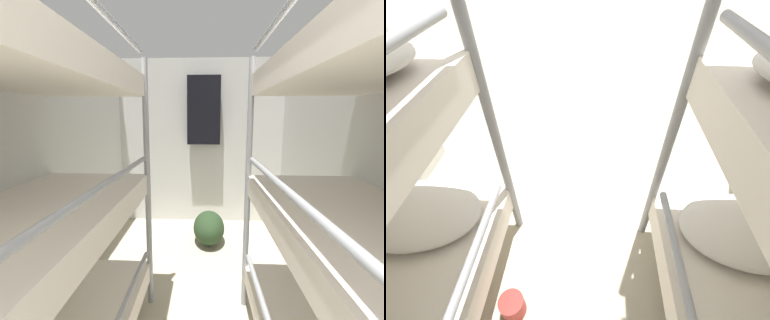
# 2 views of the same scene
# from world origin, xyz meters

# --- Properties ---
(wall_left) EXTENTS (0.06, 4.18, 2.29)m
(wall_left) POSITION_xyz_m (-1.17, 2.03, 1.15)
(wall_left) COLOR silver
(wall_left) RESTS_ON ground_plane
(wall_back) EXTENTS (2.39, 0.06, 2.29)m
(wall_back) POSITION_xyz_m (0.00, 4.09, 1.15)
(wall_back) COLOR silver
(wall_back) RESTS_ON ground_plane
(bunk_stack_left_near) EXTENTS (0.78, 1.81, 1.95)m
(bunk_stack_left_near) POSITION_xyz_m (-0.75, 1.39, 1.01)
(bunk_stack_left_near) COLOR gray
(bunk_stack_left_near) RESTS_ON ground_plane
(duffel_bag) EXTENTS (0.37, 0.57, 0.37)m
(duffel_bag) POSITION_xyz_m (0.11, 3.39, 0.19)
(duffel_bag) COLOR #23381E
(duffel_bag) RESTS_ON ground_plane
(hanging_coat) EXTENTS (0.44, 0.12, 0.90)m
(hanging_coat) POSITION_xyz_m (0.04, 3.94, 1.59)
(hanging_coat) COLOR black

